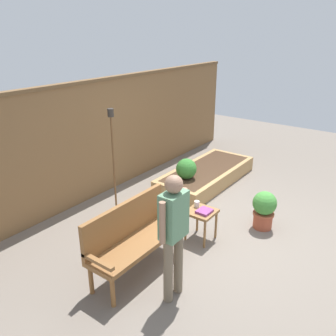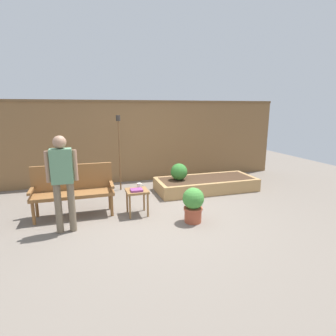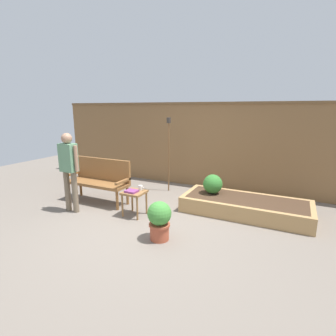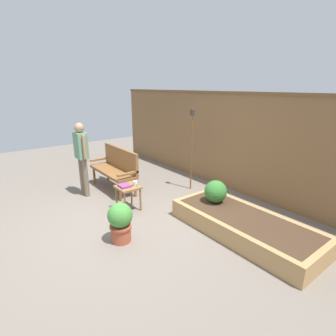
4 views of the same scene
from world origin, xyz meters
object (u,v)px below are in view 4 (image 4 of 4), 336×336
(potted_boxwood, at_px, (120,221))
(tiki_torch, at_px, (192,136))
(book_on_table, at_px, (124,186))
(side_table, at_px, (128,190))
(cup_on_table, at_px, (135,183))
(shrub_near_bench, at_px, (216,191))
(garden_bench, at_px, (116,166))
(person_by_bench, at_px, (82,153))

(potted_boxwood, height_order, tiki_torch, tiki_torch)
(tiki_torch, bearing_deg, book_on_table, -87.56)
(side_table, xyz_separation_m, cup_on_table, (0.07, 0.12, 0.13))
(shrub_near_bench, bearing_deg, tiki_torch, 155.05)
(garden_bench, xyz_separation_m, book_on_table, (1.11, -0.41, -0.05))
(garden_bench, relative_size, cup_on_table, 12.31)
(side_table, height_order, cup_on_table, cup_on_table)
(person_by_bench, bearing_deg, tiki_torch, 60.93)
(cup_on_table, xyz_separation_m, tiki_torch, (-0.16, 1.55, 0.70))
(garden_bench, distance_m, cup_on_table, 1.21)
(cup_on_table, relative_size, person_by_bench, 0.08)
(garden_bench, relative_size, book_on_table, 6.61)
(shrub_near_bench, xyz_separation_m, tiki_torch, (-1.30, 0.60, 0.73))
(tiki_torch, height_order, person_by_bench, tiki_torch)
(cup_on_table, xyz_separation_m, shrub_near_bench, (1.14, 0.95, -0.03))
(garden_bench, xyz_separation_m, potted_boxwood, (1.99, -0.97, -0.20))
(cup_on_table, height_order, shrub_near_bench, shrub_near_bench)
(book_on_table, xyz_separation_m, potted_boxwood, (0.89, -0.57, -0.16))
(tiki_torch, bearing_deg, side_table, -86.85)
(side_table, relative_size, tiki_torch, 0.27)
(cup_on_table, relative_size, tiki_torch, 0.07)
(garden_bench, distance_m, person_by_bench, 0.83)
(book_on_table, bearing_deg, shrub_near_bench, 44.23)
(shrub_near_bench, bearing_deg, cup_on_table, -140.17)
(garden_bench, distance_m, shrub_near_bench, 2.44)
(person_by_bench, bearing_deg, garden_bench, 81.57)
(cup_on_table, bearing_deg, side_table, -118.60)
(shrub_near_bench, distance_m, tiki_torch, 1.60)
(garden_bench, height_order, side_table, garden_bench)
(tiki_torch, xyz_separation_m, person_by_bench, (-1.14, -2.05, -0.29))
(tiki_torch, bearing_deg, shrub_near_bench, -24.95)
(cup_on_table, bearing_deg, tiki_torch, 95.84)
(cup_on_table, xyz_separation_m, potted_boxwood, (0.80, -0.75, -0.19))
(garden_bench, bearing_deg, person_by_bench, -98.43)
(cup_on_table, xyz_separation_m, person_by_bench, (-1.30, -0.50, 0.41))
(garden_bench, height_order, tiki_torch, tiki_torch)
(cup_on_table, bearing_deg, shrub_near_bench, 39.83)
(book_on_table, distance_m, tiki_torch, 1.88)
(shrub_near_bench, bearing_deg, side_table, -138.36)
(book_on_table, xyz_separation_m, tiki_torch, (-0.07, 1.74, 0.72))
(side_table, height_order, potted_boxwood, potted_boxwood)
(shrub_near_bench, bearing_deg, person_by_bench, -149.33)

